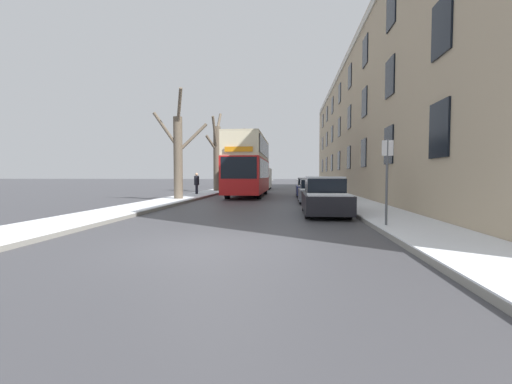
{
  "coord_description": "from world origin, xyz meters",
  "views": [
    {
      "loc": [
        1.73,
        -7.51,
        1.58
      ],
      "look_at": [
        -0.36,
        13.7,
        0.57
      ],
      "focal_mm": 24.0,
      "sensor_mm": 36.0,
      "label": 1
    }
  ],
  "objects_px": {
    "oncoming_van": "(262,178)",
    "pedestrian_left_sidewalk": "(197,183)",
    "parked_car_2": "(308,188)",
    "bare_tree_left_2": "(237,161)",
    "double_decker_bus": "(248,163)",
    "parked_car_1": "(314,192)",
    "bare_tree_left_0": "(178,154)",
    "street_sign_post": "(387,179)",
    "parked_car_0": "(324,197)",
    "bare_tree_left_1": "(217,155)"
  },
  "relations": [
    {
      "from": "bare_tree_left_1",
      "to": "double_decker_bus",
      "type": "bearing_deg",
      "value": -58.18
    },
    {
      "from": "parked_car_2",
      "to": "oncoming_van",
      "type": "xyz_separation_m",
      "value": [
        -4.7,
        13.7,
        0.65
      ]
    },
    {
      "from": "oncoming_van",
      "to": "pedestrian_left_sidewalk",
      "type": "relative_size",
      "value": 2.95
    },
    {
      "from": "bare_tree_left_0",
      "to": "oncoming_van",
      "type": "bearing_deg",
      "value": 79.26
    },
    {
      "from": "bare_tree_left_1",
      "to": "bare_tree_left_2",
      "type": "relative_size",
      "value": 0.98
    },
    {
      "from": "bare_tree_left_0",
      "to": "parked_car_1",
      "type": "distance_m",
      "value": 8.68
    },
    {
      "from": "double_decker_bus",
      "to": "oncoming_van",
      "type": "bearing_deg",
      "value": 90.39
    },
    {
      "from": "bare_tree_left_0",
      "to": "bare_tree_left_2",
      "type": "xyz_separation_m",
      "value": [
        0.07,
        23.46,
        0.6
      ]
    },
    {
      "from": "bare_tree_left_2",
      "to": "pedestrian_left_sidewalk",
      "type": "bearing_deg",
      "value": -91.54
    },
    {
      "from": "pedestrian_left_sidewalk",
      "to": "street_sign_post",
      "type": "relative_size",
      "value": 0.69
    },
    {
      "from": "parked_car_1",
      "to": "double_decker_bus",
      "type": "bearing_deg",
      "value": 127.69
    },
    {
      "from": "parked_car_2",
      "to": "bare_tree_left_2",
      "type": "bearing_deg",
      "value": 114.9
    },
    {
      "from": "pedestrian_left_sidewalk",
      "to": "double_decker_bus",
      "type": "bearing_deg",
      "value": 82.05
    },
    {
      "from": "parked_car_1",
      "to": "parked_car_2",
      "type": "height_order",
      "value": "parked_car_2"
    },
    {
      "from": "bare_tree_left_0",
      "to": "parked_car_1",
      "type": "height_order",
      "value": "bare_tree_left_0"
    },
    {
      "from": "bare_tree_left_2",
      "to": "parked_car_1",
      "type": "bearing_deg",
      "value": -70.9
    },
    {
      "from": "bare_tree_left_0",
      "to": "double_decker_bus",
      "type": "height_order",
      "value": "bare_tree_left_0"
    },
    {
      "from": "parked_car_2",
      "to": "parked_car_0",
      "type": "bearing_deg",
      "value": -90.0
    },
    {
      "from": "double_decker_bus",
      "to": "bare_tree_left_0",
      "type": "bearing_deg",
      "value": -124.38
    },
    {
      "from": "double_decker_bus",
      "to": "parked_car_1",
      "type": "bearing_deg",
      "value": -52.31
    },
    {
      "from": "pedestrian_left_sidewalk",
      "to": "parked_car_1",
      "type": "bearing_deg",
      "value": 49.24
    },
    {
      "from": "bare_tree_left_0",
      "to": "oncoming_van",
      "type": "xyz_separation_m",
      "value": [
        3.66,
        19.3,
        -1.62
      ]
    },
    {
      "from": "bare_tree_left_0",
      "to": "oncoming_van",
      "type": "height_order",
      "value": "bare_tree_left_0"
    },
    {
      "from": "parked_car_0",
      "to": "bare_tree_left_0",
      "type": "bearing_deg",
      "value": 141.42
    },
    {
      "from": "bare_tree_left_2",
      "to": "parked_car_2",
      "type": "height_order",
      "value": "bare_tree_left_2"
    },
    {
      "from": "bare_tree_left_1",
      "to": "parked_car_0",
      "type": "bearing_deg",
      "value": -65.33
    },
    {
      "from": "bare_tree_left_2",
      "to": "bare_tree_left_1",
      "type": "bearing_deg",
      "value": -90.45
    },
    {
      "from": "parked_car_0",
      "to": "oncoming_van",
      "type": "xyz_separation_m",
      "value": [
        -4.7,
        25.97,
        0.61
      ]
    },
    {
      "from": "bare_tree_left_0",
      "to": "street_sign_post",
      "type": "bearing_deg",
      "value": -47.73
    },
    {
      "from": "parked_car_1",
      "to": "parked_car_2",
      "type": "xyz_separation_m",
      "value": [
        -0.0,
        6.08,
        0.01
      ]
    },
    {
      "from": "parked_car_1",
      "to": "pedestrian_left_sidewalk",
      "type": "height_order",
      "value": "pedestrian_left_sidewalk"
    },
    {
      "from": "parked_car_1",
      "to": "parked_car_0",
      "type": "bearing_deg",
      "value": -90.0
    },
    {
      "from": "bare_tree_left_1",
      "to": "parked_car_0",
      "type": "relative_size",
      "value": 1.7
    },
    {
      "from": "bare_tree_left_2",
      "to": "double_decker_bus",
      "type": "height_order",
      "value": "bare_tree_left_2"
    },
    {
      "from": "oncoming_van",
      "to": "bare_tree_left_2",
      "type": "bearing_deg",
      "value": 130.77
    },
    {
      "from": "bare_tree_left_2",
      "to": "street_sign_post",
      "type": "relative_size",
      "value": 3.03
    },
    {
      "from": "parked_car_1",
      "to": "oncoming_van",
      "type": "height_order",
      "value": "oncoming_van"
    },
    {
      "from": "bare_tree_left_0",
      "to": "bare_tree_left_1",
      "type": "bearing_deg",
      "value": 90.11
    },
    {
      "from": "double_decker_bus",
      "to": "oncoming_van",
      "type": "relative_size",
      "value": 1.92
    },
    {
      "from": "parked_car_2",
      "to": "double_decker_bus",
      "type": "bearing_deg",
      "value": -178.54
    },
    {
      "from": "oncoming_van",
      "to": "street_sign_post",
      "type": "relative_size",
      "value": 2.04
    },
    {
      "from": "bare_tree_left_2",
      "to": "street_sign_post",
      "type": "distance_m",
      "value": 35.55
    },
    {
      "from": "bare_tree_left_0",
      "to": "parked_car_2",
      "type": "bearing_deg",
      "value": 33.84
    },
    {
      "from": "bare_tree_left_1",
      "to": "double_decker_bus",
      "type": "distance_m",
      "value": 7.24
    },
    {
      "from": "bare_tree_left_0",
      "to": "parked_car_2",
      "type": "height_order",
      "value": "bare_tree_left_0"
    },
    {
      "from": "pedestrian_left_sidewalk",
      "to": "parked_car_0",
      "type": "bearing_deg",
      "value": 29.59
    },
    {
      "from": "parked_car_2",
      "to": "street_sign_post",
      "type": "relative_size",
      "value": 1.72
    },
    {
      "from": "double_decker_bus",
      "to": "pedestrian_left_sidewalk",
      "type": "distance_m",
      "value": 4.44
    },
    {
      "from": "bare_tree_left_2",
      "to": "double_decker_bus",
      "type": "bearing_deg",
      "value": -78.42
    },
    {
      "from": "bare_tree_left_1",
      "to": "pedestrian_left_sidewalk",
      "type": "height_order",
      "value": "bare_tree_left_1"
    }
  ]
}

